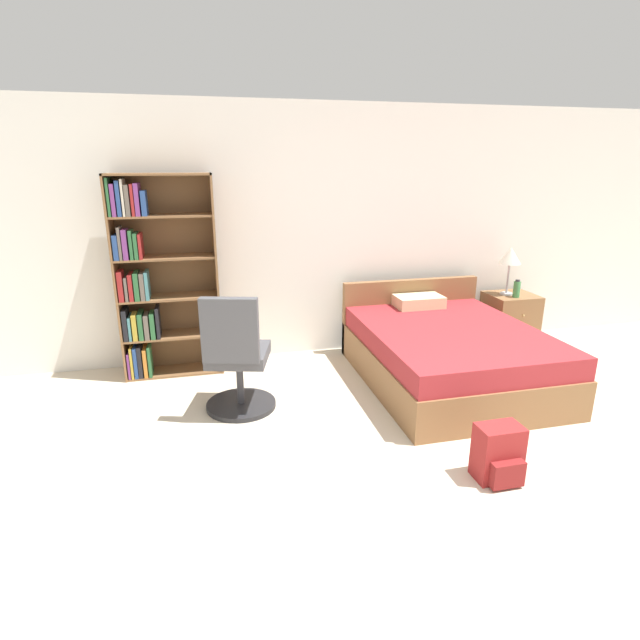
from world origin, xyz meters
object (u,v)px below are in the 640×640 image
at_px(office_chair, 237,361).
at_px(water_bottle, 517,289).
at_px(bed, 446,352).
at_px(table_lamp, 510,257).
at_px(backpack_red, 499,454).
at_px(bookshelf, 153,279).
at_px(nightstand, 509,320).

distance_m(office_chair, water_bottle, 3.24).
relative_size(bed, table_lamp, 3.69).
relative_size(table_lamp, water_bottle, 2.71).
bearing_deg(backpack_red, water_bottle, 54.62).
bearing_deg(bed, office_chair, -174.39).
height_order(table_lamp, backpack_red, table_lamp).
bearing_deg(office_chair, bed, 5.61).
xyz_separation_m(water_bottle, backpack_red, (-1.54, -2.17, -0.51)).
xyz_separation_m(bed, table_lamp, (1.10, 0.76, 0.74)).
relative_size(bookshelf, nightstand, 3.23).
xyz_separation_m(bookshelf, backpack_red, (2.26, -2.36, -0.78)).
xyz_separation_m(office_chair, backpack_red, (1.59, -1.34, -0.28)).
distance_m(bookshelf, backpack_red, 3.36).
relative_size(bookshelf, water_bottle, 9.78).
bearing_deg(bed, table_lamp, 34.59).
bearing_deg(water_bottle, nightstand, 73.71).
relative_size(office_chair, backpack_red, 2.75).
bearing_deg(table_lamp, backpack_red, -123.22).
xyz_separation_m(nightstand, backpack_red, (-1.58, -2.29, -0.12)).
relative_size(bookshelf, office_chair, 1.84).
xyz_separation_m(office_chair, table_lamp, (3.09, 0.95, 0.56)).
height_order(bed, water_bottle, bed).
bearing_deg(nightstand, office_chair, -163.38).
height_order(bookshelf, nightstand, bookshelf).
bearing_deg(bed, nightstand, 32.57).
bearing_deg(water_bottle, bed, -150.98).
bearing_deg(backpack_red, table_lamp, 56.78).
relative_size(bookshelf, table_lamp, 3.61).
distance_m(bed, office_chair, 2.01).
bearing_deg(backpack_red, bookshelf, 133.86).
bearing_deg(office_chair, bookshelf, 123.84).
bearing_deg(bookshelf, nightstand, -1.01).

